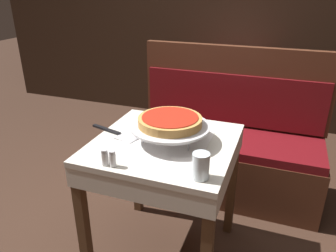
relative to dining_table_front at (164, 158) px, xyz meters
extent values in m
plane|color=#382319|center=(0.00, 0.00, -0.65)|extent=(14.00, 14.00, 0.00)
cube|color=beige|center=(0.00, 0.00, 0.08)|extent=(0.71, 0.71, 0.03)
cube|color=white|center=(0.00, 0.00, 0.10)|extent=(0.44, 0.44, 0.00)
cube|color=beige|center=(0.00, 0.00, 0.02)|extent=(0.71, 0.71, 0.10)
cube|color=#4C331E|center=(-0.32, -0.32, -0.29)|extent=(0.05, 0.05, 0.72)
cube|color=#4C331E|center=(-0.32, 0.32, -0.29)|extent=(0.05, 0.05, 0.72)
cube|color=#4C331E|center=(0.32, 0.32, -0.29)|extent=(0.05, 0.05, 0.72)
cube|color=red|center=(0.04, 1.72, 0.08)|extent=(0.69, 0.69, 0.03)
cube|color=white|center=(0.04, 1.72, 0.09)|extent=(0.43, 0.43, 0.00)
cube|color=red|center=(0.04, 1.72, 0.00)|extent=(0.69, 0.69, 0.12)
cube|color=#4C331E|center=(-0.28, 1.41, -0.29)|extent=(0.05, 0.05, 0.71)
cube|color=#4C331E|center=(0.35, 1.41, -0.29)|extent=(0.05, 0.05, 0.71)
cube|color=#4C331E|center=(-0.28, 2.03, -0.29)|extent=(0.05, 0.05, 0.71)
cube|color=#4C331E|center=(0.35, 2.03, -0.29)|extent=(0.05, 0.05, 0.71)
cube|color=#4C2819|center=(0.19, 0.75, -0.44)|extent=(1.38, 0.51, 0.42)
cube|color=#600F14|center=(0.19, 0.75, -0.20)|extent=(1.36, 0.50, 0.06)
cube|color=#4C2819|center=(0.19, 0.98, 0.13)|extent=(1.38, 0.06, 0.60)
cube|color=#600F14|center=(0.19, 0.94, 0.04)|extent=(1.33, 0.02, 0.39)
cube|color=black|center=(0.00, 2.21, 0.55)|extent=(6.00, 0.04, 2.40)
cylinder|color=#ADADB2|center=(0.03, 0.15, 0.14)|extent=(0.01, 0.01, 0.07)
cylinder|color=#ADADB2|center=(-0.09, -0.06, 0.14)|extent=(0.01, 0.01, 0.07)
cylinder|color=#ADADB2|center=(0.15, -0.06, 0.14)|extent=(0.01, 0.01, 0.07)
cylinder|color=#ADADB2|center=(0.03, 0.01, 0.17)|extent=(0.28, 0.28, 0.01)
cylinder|color=silver|center=(0.03, 0.01, 0.17)|extent=(0.39, 0.39, 0.01)
cylinder|color=silver|center=(0.03, 0.01, 0.18)|extent=(0.41, 0.41, 0.01)
cylinder|color=#C68E47|center=(0.03, 0.01, 0.21)|extent=(0.32, 0.32, 0.04)
cylinder|color=#A82314|center=(0.03, 0.01, 0.23)|extent=(0.28, 0.28, 0.01)
cube|color=#BCBCC1|center=(-0.19, -0.03, 0.10)|extent=(0.14, 0.13, 0.00)
cube|color=black|center=(-0.34, 0.01, 0.11)|extent=(0.20, 0.07, 0.01)
cylinder|color=silver|center=(0.26, -0.27, 0.16)|extent=(0.07, 0.07, 0.11)
cylinder|color=silver|center=(-0.16, -0.31, 0.13)|extent=(0.03, 0.03, 0.06)
cylinder|color=#B7B7BC|center=(-0.16, -0.31, 0.17)|extent=(0.03, 0.03, 0.02)
cylinder|color=silver|center=(-0.13, -0.31, 0.13)|extent=(0.03, 0.03, 0.06)
cylinder|color=#B7B7BC|center=(-0.13, -0.31, 0.17)|extent=(0.03, 0.03, 0.02)
cube|color=black|center=(0.03, 1.68, 0.11)|extent=(0.15, 0.15, 0.03)
cylinder|color=black|center=(0.03, 1.68, 0.19)|extent=(0.01, 0.01, 0.12)
cylinder|color=#99194C|center=(0.03, 1.73, 0.17)|extent=(0.04, 0.04, 0.10)
cylinder|color=red|center=(0.03, 1.63, 0.17)|extent=(0.04, 0.04, 0.10)
camera|label=1|loc=(0.54, -1.41, 0.85)|focal=35.00mm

